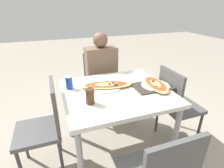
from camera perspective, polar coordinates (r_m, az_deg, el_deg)
name	(u,v)px	position (r m, az deg, el deg)	size (l,w,h in m)	color
ground_plane	(116,148)	(2.14, 1.19, -20.27)	(14.00, 14.00, 0.00)	#9E9384
dining_table	(116,98)	(1.73, 1.39, -4.50)	(1.01, 0.90, 0.75)	silver
chair_far_seated	(100,81)	(2.48, -4.08, 0.85)	(0.40, 0.40, 0.90)	#4C4C4C
chair_side_left	(45,124)	(1.76, -21.11, -12.07)	(0.40, 0.40, 0.90)	#4C4C4C
chair_side_right	(176,103)	(2.08, 20.18, -5.76)	(0.40, 0.40, 0.90)	#4C4C4C
person_seated	(102,71)	(2.30, -3.44, 4.14)	(0.39, 0.25, 1.20)	#2D2D38
pizza_main	(107,85)	(1.75, -1.78, -0.41)	(0.54, 0.30, 0.06)	white
soda_can	(69,83)	(1.75, -13.82, 0.41)	(0.07, 0.07, 0.12)	#1E47B2
drink_glass	(90,96)	(1.46, -7.18, -4.01)	(0.07, 0.07, 0.13)	#4C2D19
serving_tray	(152,86)	(1.80, 12.97, -0.71)	(0.38, 0.26, 0.01)	#332D28
pizza_second	(155,85)	(1.82, 13.96, -0.17)	(0.28, 0.44, 0.05)	white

